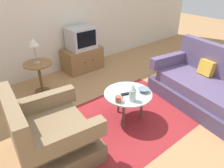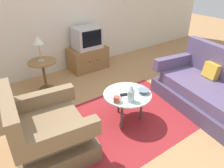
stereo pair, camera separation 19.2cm
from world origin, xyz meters
name	(u,v)px [view 2 (the right image)]	position (x,y,z in m)	size (l,w,h in m)	color
ground_plane	(131,118)	(0.00, 0.00, 0.00)	(16.00, 16.00, 0.00)	#AD7F51
back_wall	(59,7)	(0.00, 2.36, 1.35)	(9.00, 0.12, 2.70)	beige
area_rug	(126,119)	(-0.07, 0.02, 0.00)	(2.28, 1.61, 0.00)	maroon
armchair	(47,132)	(-1.28, 0.12, 0.30)	(1.03, 1.08, 0.91)	brown
couch	(209,91)	(1.26, -0.49, 0.30)	(1.19, 1.89, 0.95)	#4B3E5C
coffee_table	(127,96)	(-0.07, 0.02, 0.42)	(0.71, 0.71, 0.47)	#B2C6C1
side_table	(43,69)	(-0.74, 1.65, 0.42)	(0.51, 0.51, 0.59)	olive
tv_stand	(88,58)	(0.41, 2.01, 0.25)	(0.85, 0.52, 0.50)	olive
television	(87,37)	(0.41, 2.00, 0.74)	(0.57, 0.45, 0.46)	#B7B7BC
table_lamp	(38,41)	(-0.75, 1.65, 0.96)	(0.19, 0.19, 0.46)	#9E937A
vase	(131,94)	(-0.16, -0.16, 0.59)	(0.10, 0.10, 0.25)	silver
mug	(117,99)	(-0.33, -0.06, 0.52)	(0.13, 0.09, 0.09)	#B74C3D
bowl	(143,91)	(0.13, -0.10, 0.50)	(0.17, 0.17, 0.05)	slate
tv_remote_dark	(126,94)	(-0.12, 0.01, 0.48)	(0.17, 0.10, 0.02)	black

